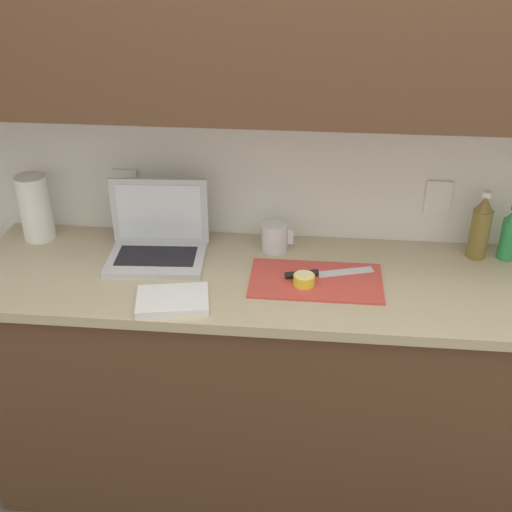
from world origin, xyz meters
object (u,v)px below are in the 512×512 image
at_px(lemon_half_cut, 304,280).
at_px(paper_towel_roll, 35,208).
at_px(laptop, 158,239).
at_px(bottle_green_soda, 510,234).
at_px(bottle_oil_tall, 480,228).
at_px(knife, 314,273).
at_px(measuring_cup, 275,237).
at_px(cutting_board, 316,281).

relative_size(lemon_half_cut, paper_towel_roll, 0.29).
bearing_deg(laptop, paper_towel_roll, 165.98).
distance_m(bottle_green_soda, bottle_oil_tall, 0.10).
bearing_deg(knife, bottle_oil_tall, 2.88).
bearing_deg(measuring_cup, lemon_half_cut, -65.11).
height_order(laptop, paper_towel_roll, laptop).
height_order(lemon_half_cut, paper_towel_roll, paper_towel_roll).
xyz_separation_m(bottle_green_soda, bottle_oil_tall, (-0.10, 0.00, 0.02)).
height_order(bottle_green_soda, paper_towel_roll, paper_towel_roll).
relative_size(lemon_half_cut, bottle_green_soda, 0.34).
xyz_separation_m(lemon_half_cut, bottle_green_soda, (0.69, 0.26, 0.06)).
xyz_separation_m(laptop, knife, (0.54, -0.10, -0.04)).
bearing_deg(paper_towel_roll, bottle_oil_tall, 0.38).
height_order(cutting_board, lemon_half_cut, lemon_half_cut).
relative_size(bottle_green_soda, bottle_oil_tall, 0.82).
bearing_deg(cutting_board, bottle_green_soda, 18.99).
distance_m(laptop, paper_towel_roll, 0.48).
bearing_deg(lemon_half_cut, laptop, 162.42).
relative_size(laptop, lemon_half_cut, 5.04).
height_order(knife, paper_towel_roll, paper_towel_roll).
height_order(lemon_half_cut, bottle_oil_tall, bottle_oil_tall).
bearing_deg(bottle_green_soda, paper_towel_roll, -179.65).
relative_size(laptop, measuring_cup, 3.08).
bearing_deg(lemon_half_cut, bottle_green_soda, 20.51).
distance_m(bottle_oil_tall, paper_towel_roll, 1.57).
relative_size(cutting_board, paper_towel_roll, 1.78).
height_order(laptop, cutting_board, laptop).
distance_m(cutting_board, bottle_oil_tall, 0.60).
height_order(cutting_board, knife, knife).
relative_size(bottle_green_soda, paper_towel_roll, 0.84).
bearing_deg(bottle_oil_tall, paper_towel_roll, -179.62).
distance_m(knife, measuring_cup, 0.23).
distance_m(cutting_board, knife, 0.03).
bearing_deg(bottle_green_soda, bottle_oil_tall, 180.00).
height_order(knife, measuring_cup, measuring_cup).
relative_size(laptop, cutting_board, 0.81).
height_order(lemon_half_cut, measuring_cup, measuring_cup).
xyz_separation_m(knife, paper_towel_roll, (-1.01, 0.19, 0.10)).
xyz_separation_m(cutting_board, knife, (-0.01, 0.02, 0.01)).
bearing_deg(bottle_green_soda, measuring_cup, -178.67).
height_order(laptop, measuring_cup, laptop).
height_order(bottle_green_soda, bottle_oil_tall, bottle_oil_tall).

